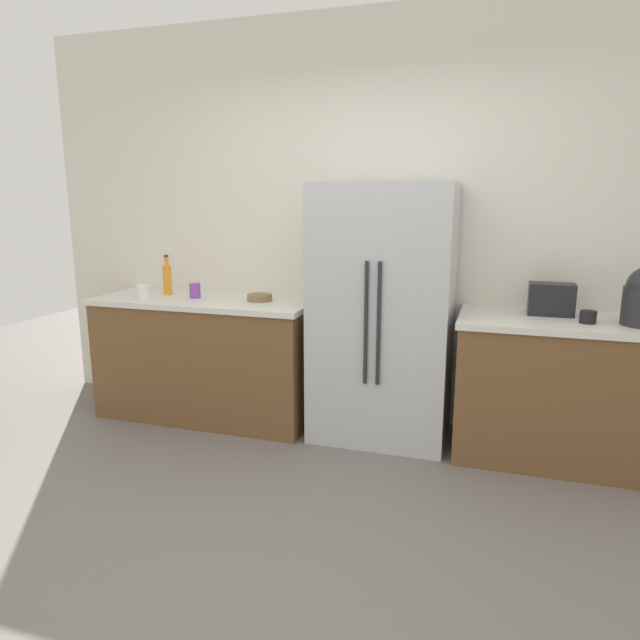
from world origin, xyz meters
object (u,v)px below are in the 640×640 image
Objects in this scene: cup_a at (588,317)px; cup_c at (143,292)px; cup_b at (195,291)px; bowl_a at (260,297)px; bottle_a at (167,278)px; toaster at (551,299)px; refrigerator at (382,314)px.

cup_a is 2.95m from cup_c.
cup_a is 2.62m from cup_b.
cup_c reaches higher than bowl_a.
bottle_a is 2.92× the size of cup_c.
cup_c is at bearing -178.45° from cup_a.
toaster is 2.78m from cup_c.
bottle_a reaches higher than toaster.
refrigerator reaches higher than toaster.
cup_b is (-2.62, 0.07, 0.02)m from cup_a.
toaster is at bearing 5.65° from cup_c.
bottle_a reaches higher than cup_c.
toaster is 2.43m from cup_b.
cup_c is 0.58× the size of bowl_a.
refrigerator is 18.52× the size of cup_a.
cup_b is at bearing 178.40° from cup_a.
cup_b reaches higher than cup_c.
cup_b is at bearing -176.39° from bowl_a.
bottle_a is at bearing 178.28° from refrigerator.
cup_b reaches higher than bowl_a.
toaster is at bearing 0.97° from bottle_a.
cup_a is at bearing -2.82° from bowl_a.
cup_c is at bearing -104.74° from bottle_a.
bottle_a is at bearing 75.26° from cup_c.
toaster is 2.70m from bottle_a.
toaster is 0.28m from cup_a.
toaster is at bearing 5.24° from refrigerator.
cup_b is 0.62× the size of bowl_a.
toaster is 1.53× the size of bowl_a.
cup_b is at bearing -15.26° from bottle_a.
toaster reaches higher than bowl_a.
bottle_a is at bearing 164.74° from cup_b.
bottle_a is 0.25m from cup_c.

